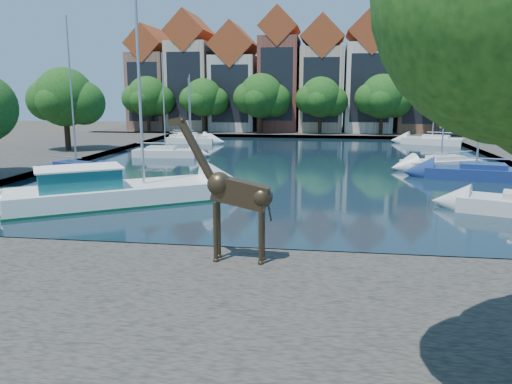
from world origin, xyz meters
TOP-DOWN VIEW (x-y plane):
  - ground at (0.00, 0.00)m, footprint 160.00×160.00m
  - water_basin at (0.00, 24.00)m, footprint 38.00×50.00m
  - near_quay at (0.00, -7.00)m, footprint 50.00×14.00m
  - far_quay at (0.00, 56.00)m, footprint 60.00×16.00m
  - left_quay at (-25.00, 24.00)m, footprint 14.00×52.00m
  - townhouse_west_end at (-23.00, 55.99)m, footprint 5.44×9.18m
  - townhouse_west_mid at (-17.00, 55.99)m, footprint 5.94×9.18m
  - townhouse_west_inner at (-10.50, 55.99)m, footprint 6.43×9.18m
  - townhouse_center at (-4.00, 55.99)m, footprint 5.44×9.18m
  - townhouse_east_inner at (2.00, 55.99)m, footprint 5.94×9.18m
  - townhouse_east_mid at (8.50, 55.99)m, footprint 6.43×9.18m
  - townhouse_east_end at (15.00, 55.99)m, footprint 5.44×9.18m
  - far_tree_far_west at (-21.90, 50.49)m, footprint 7.28×5.60m
  - far_tree_west at (-13.91, 50.49)m, footprint 6.76×5.20m
  - far_tree_mid_west at (-5.89, 50.49)m, footprint 7.80×6.00m
  - far_tree_mid_east at (2.10, 50.49)m, footprint 7.02×5.40m
  - far_tree_east at (10.11, 50.49)m, footprint 7.54×5.80m
  - far_tree_far_east at (18.09, 50.49)m, footprint 6.76×5.20m
  - side_tree_left_far at (-21.90, 27.99)m, footprint 7.28×5.60m
  - giraffe_statue at (-0.12, -1.49)m, footprint 3.40×0.62m
  - motorsailer at (-8.57, 7.79)m, footprint 11.53×9.09m
  - sailboat_left_b at (-15.00, 16.20)m, footprint 6.39×4.26m
  - sailboat_left_c at (-12.00, 27.47)m, footprint 5.99×2.40m
  - sailboat_left_d at (-12.91, 39.75)m, footprint 5.81×2.35m
  - sailboat_left_e at (-14.24, 44.00)m, footprint 5.07×2.35m
  - sailboat_right_b at (13.37, 18.89)m, footprint 7.16×3.60m
  - sailboat_right_c at (12.00, 23.54)m, footprint 6.47×4.43m
  - sailboat_right_d at (15.00, 42.29)m, footprint 6.99×4.58m

SIDE VIEW (x-z plane):
  - ground at x=0.00m, z-range 0.00..0.00m
  - water_basin at x=0.00m, z-range 0.00..0.08m
  - near_quay at x=0.00m, z-range 0.00..0.50m
  - far_quay at x=0.00m, z-range 0.00..0.50m
  - left_quay at x=-25.00m, z-range 0.00..0.50m
  - sailboat_left_e at x=-14.24m, z-range -3.28..4.41m
  - sailboat_left_d at x=-12.91m, z-range -3.38..4.58m
  - sailboat_left_c at x=-12.00m, z-range -4.11..5.35m
  - sailboat_right_c at x=12.00m, z-range -4.30..5.56m
  - sailboat_left_b at x=-15.00m, z-range -4.94..6.24m
  - sailboat_right_d at x=15.00m, z-range -3.77..5.09m
  - sailboat_right_b at x=13.37m, z-range -5.73..7.16m
  - motorsailer at x=-8.57m, z-range -4.53..6.34m
  - giraffe_statue at x=-0.12m, z-range 0.46..5.32m
  - far_tree_west at x=-13.91m, z-range 1.40..8.76m
  - far_tree_far_east at x=18.09m, z-range 1.40..8.76m
  - far_tree_mid_east at x=2.10m, z-range 1.37..8.89m
  - far_tree_far_west at x=-21.90m, z-range 1.34..9.02m
  - far_tree_east at x=10.11m, z-range 1.32..9.16m
  - far_tree_mid_west at x=-5.89m, z-range 1.29..9.29m
  - side_tree_left_far at x=-21.90m, z-range 1.44..9.32m
  - townhouse_east_end at x=15.00m, z-range -0.11..14.32m
  - townhouse_west_inner at x=-10.50m, z-range -0.22..14.92m
  - townhouse_west_end at x=-23.00m, z-range -0.11..14.83m
  - townhouse_east_inner at x=2.00m, z-range -0.16..15.63m
  - townhouse_east_mid at x=8.50m, z-range -0.22..16.43m
  - townhouse_west_mid at x=-17.00m, z-range -0.16..16.63m
  - townhouse_center at x=-4.00m, z-range -0.10..16.83m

